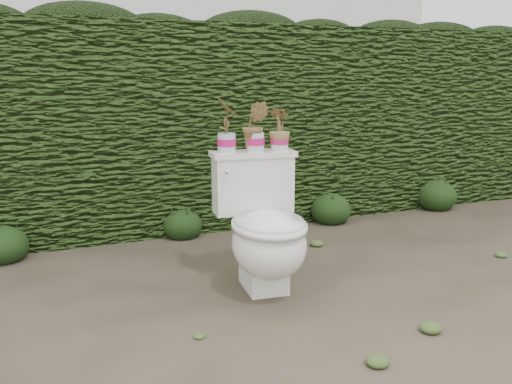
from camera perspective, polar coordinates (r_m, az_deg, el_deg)
name	(u,v)px	position (r m, az deg, el deg)	size (l,w,h in m)	color
ground	(239,286)	(3.24, -1.81, -9.88)	(60.00, 60.00, 0.00)	brown
hedge	(170,126)	(4.55, -9.03, 6.84)	(8.00, 1.00, 1.60)	#36551C
house_wall	(139,23)	(9.00, -12.26, 17.01)	(8.00, 3.50, 4.00)	silver
toilet	(265,230)	(3.08, 0.92, -4.06)	(0.52, 0.72, 0.78)	white
potted_plant_left	(226,126)	(3.16, -3.13, 6.96)	(0.16, 0.11, 0.31)	#377825
potted_plant_center	(255,128)	(3.20, -0.07, 6.80)	(0.15, 0.12, 0.28)	#377825
potted_plant_right	(280,130)	(3.25, 2.50, 6.50)	(0.13, 0.13, 0.24)	#377825
liriope_clump_1	(2,242)	(4.00, -25.13, -4.75)	(0.33, 0.33, 0.26)	#1F3813
liriope_clump_2	(182,221)	(4.18, -7.76, -3.09)	(0.30, 0.30, 0.24)	#1F3813
liriope_clump_3	(331,206)	(4.59, 7.89, -1.50)	(0.34, 0.34, 0.27)	#1F3813
liriope_clump_4	(436,193)	(5.27, 18.44, -0.08)	(0.37, 0.37, 0.30)	#1F3813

